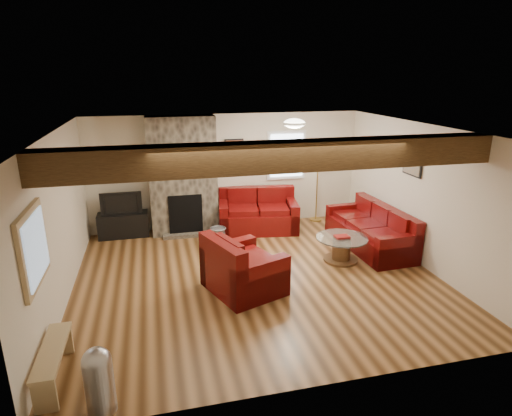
{
  "coord_description": "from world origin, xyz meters",
  "views": [
    {
      "loc": [
        -1.59,
        -6.41,
        3.32
      ],
      "look_at": [
        0.08,
        0.4,
        1.11
      ],
      "focal_mm": 30.0,
      "sensor_mm": 36.0,
      "label": 1
    }
  ],
  "objects_px": {
    "coffee_table": "(341,249)",
    "tv_cabinet": "(124,225)",
    "sofa_three": "(370,227)",
    "armchair_red": "(244,263)",
    "television": "(121,202)",
    "floor_lamp": "(318,163)",
    "loveseat": "(258,211)"
  },
  "relations": [
    {
      "from": "coffee_table",
      "to": "tv_cabinet",
      "type": "distance_m",
      "value": 4.55
    },
    {
      "from": "sofa_three",
      "to": "armchair_red",
      "type": "distance_m",
      "value": 3.01
    },
    {
      "from": "coffee_table",
      "to": "television",
      "type": "xyz_separation_m",
      "value": [
        -3.96,
        2.25,
        0.52
      ]
    },
    {
      "from": "coffee_table",
      "to": "television",
      "type": "bearing_deg",
      "value": 150.38
    },
    {
      "from": "armchair_red",
      "to": "tv_cabinet",
      "type": "bearing_deg",
      "value": 13.65
    },
    {
      "from": "tv_cabinet",
      "to": "floor_lamp",
      "type": "xyz_separation_m",
      "value": [
        4.35,
        0.02,
        1.11
      ]
    },
    {
      "from": "loveseat",
      "to": "coffee_table",
      "type": "height_order",
      "value": "loveseat"
    },
    {
      "from": "armchair_red",
      "to": "television",
      "type": "xyz_separation_m",
      "value": [
        -1.98,
        2.91,
        0.3
      ]
    },
    {
      "from": "coffee_table",
      "to": "television",
      "type": "height_order",
      "value": "television"
    },
    {
      "from": "coffee_table",
      "to": "floor_lamp",
      "type": "bearing_deg",
      "value": 80.18
    },
    {
      "from": "armchair_red",
      "to": "floor_lamp",
      "type": "relative_size",
      "value": 0.71
    },
    {
      "from": "floor_lamp",
      "to": "armchair_red",
      "type": "bearing_deg",
      "value": -128.95
    },
    {
      "from": "loveseat",
      "to": "coffee_table",
      "type": "bearing_deg",
      "value": -51.73
    },
    {
      "from": "loveseat",
      "to": "floor_lamp",
      "type": "relative_size",
      "value": 1.06
    },
    {
      "from": "loveseat",
      "to": "television",
      "type": "relative_size",
      "value": 2.04
    },
    {
      "from": "television",
      "to": "loveseat",
      "type": "bearing_deg",
      "value": -5.99
    },
    {
      "from": "coffee_table",
      "to": "tv_cabinet",
      "type": "bearing_deg",
      "value": 150.38
    },
    {
      "from": "tv_cabinet",
      "to": "television",
      "type": "xyz_separation_m",
      "value": [
        0.0,
        0.0,
        0.5
      ]
    },
    {
      "from": "loveseat",
      "to": "television",
      "type": "distance_m",
      "value": 2.89
    },
    {
      "from": "sofa_three",
      "to": "television",
      "type": "relative_size",
      "value": 2.58
    },
    {
      "from": "loveseat",
      "to": "armchair_red",
      "type": "distance_m",
      "value": 2.75
    },
    {
      "from": "coffee_table",
      "to": "tv_cabinet",
      "type": "relative_size",
      "value": 0.92
    },
    {
      "from": "sofa_three",
      "to": "tv_cabinet",
      "type": "xyz_separation_m",
      "value": [
        -4.77,
        1.77,
        -0.16
      ]
    },
    {
      "from": "sofa_three",
      "to": "armchair_red",
      "type": "height_order",
      "value": "armchair_red"
    },
    {
      "from": "sofa_three",
      "to": "television",
      "type": "distance_m",
      "value": 5.1
    },
    {
      "from": "sofa_three",
      "to": "coffee_table",
      "type": "relative_size",
      "value": 2.27
    },
    {
      "from": "loveseat",
      "to": "tv_cabinet",
      "type": "bearing_deg",
      "value": -177.1
    },
    {
      "from": "armchair_red",
      "to": "television",
      "type": "relative_size",
      "value": 1.36
    },
    {
      "from": "coffee_table",
      "to": "sofa_three",
      "type": "bearing_deg",
      "value": 30.68
    },
    {
      "from": "armchair_red",
      "to": "coffee_table",
      "type": "xyz_separation_m",
      "value": [
        1.97,
        0.66,
        -0.23
      ]
    },
    {
      "from": "sofa_three",
      "to": "television",
      "type": "xyz_separation_m",
      "value": [
        -4.77,
        1.77,
        0.34
      ]
    },
    {
      "from": "loveseat",
      "to": "armchair_red",
      "type": "height_order",
      "value": "armchair_red"
    }
  ]
}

